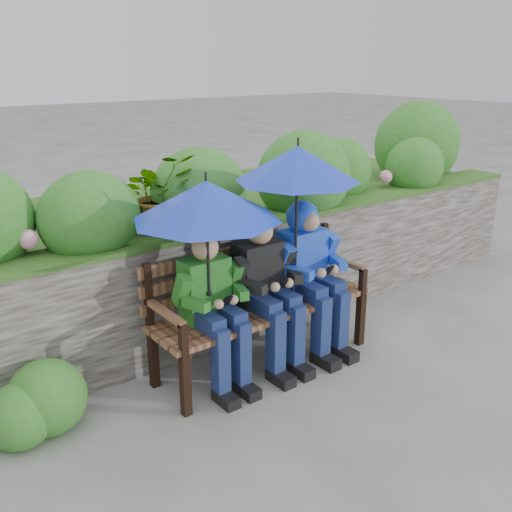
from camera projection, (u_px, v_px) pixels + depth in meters
ground at (264, 376)px, 4.40m from camera, size 60.00×60.00×0.00m
garden_backdrop at (158, 245)px, 5.34m from camera, size 8.00×2.87×1.90m
park_bench at (258, 297)px, 4.47m from camera, size 1.83×0.54×0.97m
boy_left at (213, 302)px, 4.09m from camera, size 0.52×0.60×1.18m
boy_middle at (267, 285)px, 4.36m from camera, size 0.55×0.63×1.22m
boy_right at (310, 265)px, 4.61m from camera, size 0.57×0.69×1.25m
umbrella_left at (206, 201)px, 3.83m from camera, size 1.04×1.04×0.89m
umbrella_right at (298, 164)px, 4.22m from camera, size 0.95×0.95×1.04m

